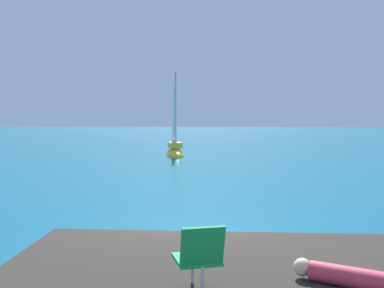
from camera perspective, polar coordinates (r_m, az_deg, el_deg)
The scene contains 6 objects.
ground_plane at distance 9.69m, azimuth 0.98°, elevation -13.48°, with size 160.00×160.00×0.00m, color #0F5675.
boulder_seaward at distance 8.67m, azimuth -9.19°, elevation -15.67°, with size 0.79×0.63×0.44m, color #2F231F.
boulder_inland at distance 8.67m, azimuth -9.18°, elevation -15.66°, with size 1.36×1.09×0.75m, color #292526.
sailboat_near at distance 30.95m, azimuth -2.07°, elevation -0.84°, with size 1.81×3.31×5.99m.
person_sunbather at distance 5.92m, azimuth 19.61°, elevation -15.05°, with size 1.61×0.97×0.25m.
beach_chair at distance 5.38m, azimuth 0.87°, elevation -13.10°, with size 0.63×0.71×0.80m.
Camera 1 is at (0.27, -9.25, 2.90)m, focal length 44.47 mm.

